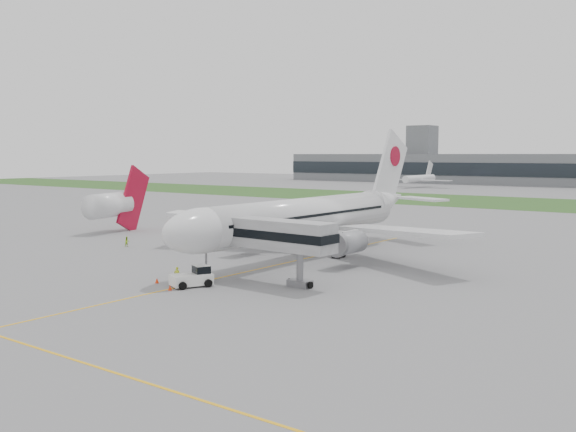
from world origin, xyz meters
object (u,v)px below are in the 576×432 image
Objects in this scene: ground_crew_near at (177,275)px; pushback_tug at (194,277)px; jet_bridge at (266,234)px; airliner at (310,216)px; neighbor_aircraft at (112,204)px.

pushback_tug is at bearing 152.60° from ground_crew_near.
jet_bridge is (5.10, 5.81, 4.29)m from pushback_tug.
airliner is 29.59× the size of ground_crew_near.
ground_crew_near is (-7.47, -5.98, -4.36)m from jet_bridge.
neighbor_aircraft is (-42.67, 24.84, 4.06)m from ground_crew_near.
ground_crew_near is at bearing -138.82° from jet_bridge.
pushback_tug is at bearing -128.79° from jet_bridge.
airliner reaches higher than neighbor_aircraft.
pushback_tug is 51.51m from neighbor_aircraft.
pushback_tug is at bearing -87.59° from airliner.
airliner reaches higher than jet_bridge.
neighbor_aircraft reaches higher than jet_bridge.
pushback_tug is 2.38m from ground_crew_near.
neighbor_aircraft is at bearing 175.99° from pushback_tug.
airliner is 44.14m from neighbor_aircraft.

